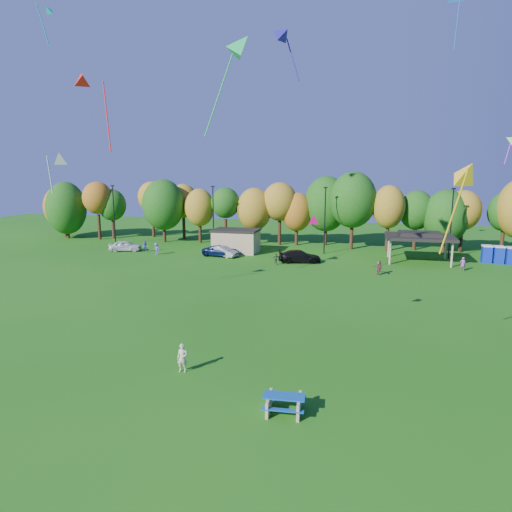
% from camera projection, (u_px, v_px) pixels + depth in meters
% --- Properties ---
extents(ground, '(160.00, 160.00, 0.00)m').
position_uv_depth(ground, '(214.00, 378.00, 25.08)').
color(ground, '#19600F').
rests_on(ground, ground).
extents(tree_line, '(93.57, 10.55, 11.15)m').
position_uv_depth(tree_line, '(308.00, 207.00, 67.61)').
color(tree_line, black).
rests_on(tree_line, ground).
extents(lamp_posts, '(64.50, 0.25, 9.09)m').
position_uv_depth(lamp_posts, '(325.00, 218.00, 61.82)').
color(lamp_posts, black).
rests_on(lamp_posts, ground).
extents(utility_building, '(6.30, 4.30, 3.25)m').
position_uv_depth(utility_building, '(236.00, 241.00, 63.39)').
color(utility_building, tan).
rests_on(utility_building, ground).
extents(pavilion, '(8.20, 6.20, 3.77)m').
position_uv_depth(pavilion, '(420.00, 236.00, 56.40)').
color(pavilion, tan).
rests_on(pavilion, ground).
extents(porta_potties, '(3.75, 1.83, 2.18)m').
position_uv_depth(porta_potties, '(499.00, 255.00, 55.85)').
color(porta_potties, '#0E28B7').
rests_on(porta_potties, ground).
extents(picnic_table, '(2.09, 1.78, 0.85)m').
position_uv_depth(picnic_table, '(284.00, 402.00, 21.48)').
color(picnic_table, tan).
rests_on(picnic_table, ground).
extents(kite_flyer, '(0.65, 0.47, 1.66)m').
position_uv_depth(kite_flyer, '(182.00, 358.00, 25.77)').
color(kite_flyer, beige).
rests_on(kite_flyer, ground).
extents(car_a, '(4.80, 2.95, 1.52)m').
position_uv_depth(car_a, '(125.00, 246.00, 64.53)').
color(car_a, silver).
rests_on(car_a, ground).
extents(car_b, '(4.44, 2.78, 1.38)m').
position_uv_depth(car_b, '(223.00, 252.00, 60.34)').
color(car_b, '#ABAAB0').
rests_on(car_b, ground).
extents(car_c, '(5.33, 3.00, 1.41)m').
position_uv_depth(car_c, '(221.00, 251.00, 60.68)').
color(car_c, '#0C1B49').
rests_on(car_c, ground).
extents(car_d, '(5.59, 3.22, 1.52)m').
position_uv_depth(car_d, '(300.00, 256.00, 56.57)').
color(car_d, black).
rests_on(car_d, ground).
extents(far_person_0, '(0.64, 0.48, 1.60)m').
position_uv_depth(far_person_0, '(463.00, 264.00, 51.78)').
color(far_person_0, '#A04BA0').
rests_on(far_person_0, ground).
extents(far_person_1, '(0.87, 0.73, 1.59)m').
position_uv_depth(far_person_1, '(145.00, 246.00, 63.93)').
color(far_person_1, '#5761BF').
rests_on(far_person_1, ground).
extents(far_person_2, '(1.17, 0.86, 1.62)m').
position_uv_depth(far_person_2, '(156.00, 249.00, 61.70)').
color(far_person_2, '#5A52B4').
rests_on(far_person_2, ground).
extents(far_person_3, '(1.21, 1.49, 1.59)m').
position_uv_depth(far_person_3, '(379.00, 268.00, 49.81)').
color(far_person_3, brown).
rests_on(far_person_3, ground).
extents(far_person_4, '(0.92, 0.88, 1.53)m').
position_uv_depth(far_person_4, '(276.00, 259.00, 55.00)').
color(far_person_4, '#567346').
rests_on(far_person_4, ground).
extents(kite_0, '(0.98, 2.55, 4.30)m').
position_uv_depth(kite_0, '(48.00, 10.00, 48.83)').
color(kite_0, '#0DC4B6').
extents(kite_1, '(4.57, 2.44, 7.61)m').
position_uv_depth(kite_1, '(241.00, 46.00, 33.45)').
color(kite_1, green).
extents(kite_4, '(0.91, 1.14, 1.05)m').
position_uv_depth(kite_4, '(314.00, 218.00, 29.04)').
color(kite_4, '#E00C78').
extents(kite_5, '(1.67, 2.25, 3.53)m').
position_uv_depth(kite_5, '(60.00, 158.00, 35.45)').
color(kite_5, silver).
extents(kite_7, '(2.96, 3.38, 6.45)m').
position_uv_depth(kite_7, '(82.00, 79.00, 35.16)').
color(kite_7, red).
extents(kite_11, '(2.89, 2.00, 4.62)m').
position_uv_depth(kite_11, '(279.00, 34.00, 36.87)').
color(kite_11, navy).
extents(kite_12, '(2.39, 3.36, 5.62)m').
position_uv_depth(kite_12, '(466.00, 173.00, 25.63)').
color(kite_12, yellow).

